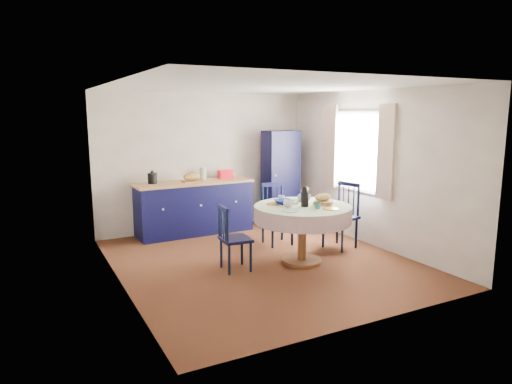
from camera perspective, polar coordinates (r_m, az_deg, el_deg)
floor at (r=6.73m, az=0.74°, el=-8.65°), size 4.50×4.50×0.00m
ceiling at (r=6.39m, az=0.79°, el=13.11°), size 4.50×4.50×0.00m
wall_back at (r=8.48m, az=-6.47°, el=3.82°), size 4.00×0.02×2.50m
wall_left at (r=5.78m, az=-16.97°, el=0.57°), size 0.02×4.50×2.50m
wall_right at (r=7.59m, az=14.20°, el=2.86°), size 0.02×4.50×2.50m
window at (r=7.76m, az=12.56°, el=5.11°), size 0.10×1.74×1.45m
kitchen_counter at (r=8.22m, az=-7.70°, el=-1.81°), size 2.12×0.71×1.18m
pantry_cabinet at (r=8.77m, az=3.09°, el=1.77°), size 0.64×0.47×1.80m
dining_table at (r=6.53m, az=5.89°, el=-2.79°), size 1.38×1.38×1.12m
chair_left at (r=6.25m, az=-2.91°, el=-5.72°), size 0.42×0.43×0.91m
chair_far at (r=7.51m, az=2.55°, el=-2.68°), size 0.46×0.44×1.00m
chair_right at (r=7.40m, az=10.70°, el=-2.84°), size 0.55×0.56×1.05m
mug_a at (r=6.37m, az=4.05°, el=-1.44°), size 0.13×0.13×0.11m
mug_b at (r=6.32m, az=7.72°, el=-1.66°), size 0.10×0.10×0.09m
mug_c at (r=6.86m, az=6.32°, el=-0.74°), size 0.11×0.11×0.09m
mug_d at (r=6.75m, az=3.19°, el=-0.83°), size 0.10×0.10×0.09m
cobalt_bowl at (r=6.59m, az=3.45°, el=-1.23°), size 0.27×0.27×0.07m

